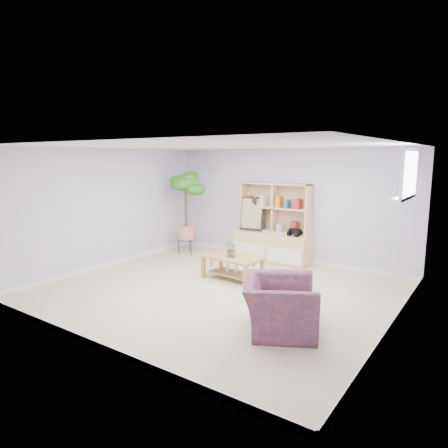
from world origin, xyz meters
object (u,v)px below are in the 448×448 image
Objects in this scene: armchair at (280,301)px; floor_tree at (186,213)px; storage_unit at (273,223)px; coffee_table at (232,268)px.

floor_tree is at bearing 27.71° from armchair.
armchair is (3.68, -2.51, -0.57)m from floor_tree.
coffee_table is at bearing -89.24° from storage_unit.
coffee_table is 2.37m from floor_tree.
coffee_table is 1.01× the size of armchair.
storage_unit is 2.03m from floor_tree.
storage_unit is 0.88× the size of floor_tree.
coffee_table is at bearing -27.99° from floor_tree.
coffee_table is at bearing 21.40° from armchair.
floor_tree is 1.84× the size of armchair.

